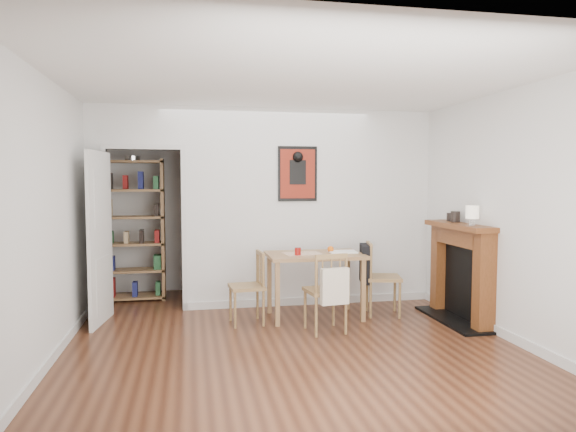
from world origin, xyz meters
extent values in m
plane|color=#58311C|center=(0.00, 0.00, 0.00)|extent=(5.20, 5.20, 0.00)
plane|color=silver|center=(0.00, 2.60, 1.30)|extent=(4.50, 0.00, 4.50)
plane|color=silver|center=(0.00, -2.60, 1.30)|extent=(4.50, 0.00, 4.50)
plane|color=silver|center=(-2.25, 0.00, 1.30)|extent=(0.00, 5.20, 5.20)
plane|color=silver|center=(2.25, 0.00, 1.30)|extent=(0.00, 5.20, 5.20)
plane|color=white|center=(0.00, 0.00, 2.60)|extent=(5.20, 5.20, 0.00)
cube|color=silver|center=(0.57, 1.40, 1.30)|extent=(3.35, 0.10, 2.60)
cube|color=silver|center=(-2.12, 1.40, 1.30)|extent=(0.25, 0.10, 2.60)
cube|color=silver|center=(-1.55, 1.40, 2.33)|extent=(0.90, 0.10, 0.55)
cube|color=silver|center=(-2.03, 1.40, 1.02)|extent=(0.06, 0.14, 2.05)
cube|color=silver|center=(-1.07, 1.40, 1.02)|extent=(0.06, 0.14, 2.05)
cube|color=silver|center=(0.57, 1.34, 0.05)|extent=(3.35, 0.02, 0.10)
cube|color=silver|center=(-2.24, -0.60, 0.05)|extent=(0.02, 4.00, 0.10)
cube|color=silver|center=(2.24, -0.60, 0.05)|extent=(0.02, 4.00, 0.10)
cube|color=silver|center=(-2.02, 0.93, 1.00)|extent=(0.15, 0.80, 2.00)
cube|color=black|center=(0.40, 1.33, 1.75)|extent=(0.52, 0.02, 0.72)
cube|color=maroon|center=(0.40, 1.32, 1.75)|extent=(0.46, 0.00, 0.64)
cube|color=#8D6241|center=(0.48, 0.71, 0.76)|extent=(1.15, 0.73, 0.04)
cube|color=#8D6241|center=(-0.03, 0.41, 0.37)|extent=(0.05, 0.05, 0.74)
cube|color=#8D6241|center=(0.99, 0.41, 0.37)|extent=(0.05, 0.05, 0.74)
cube|color=#8D6241|center=(-0.03, 1.01, 0.37)|extent=(0.05, 0.05, 0.74)
cube|color=#8D6241|center=(0.99, 1.01, 0.37)|extent=(0.05, 0.05, 0.74)
cube|color=black|center=(1.11, 0.72, 0.64)|extent=(0.18, 0.38, 0.47)
cube|color=beige|center=(0.48, -0.11, 0.56)|extent=(0.31, 0.14, 0.38)
cube|color=#8D6241|center=(-2.15, 2.08, 0.98)|extent=(0.04, 0.33, 1.96)
cube|color=#8D6241|center=(-1.37, 2.08, 0.98)|extent=(0.04, 0.33, 1.96)
cube|color=#8D6241|center=(-1.76, 2.08, 0.04)|extent=(0.83, 0.33, 0.03)
cube|color=#8D6241|center=(-1.76, 2.08, 0.78)|extent=(0.83, 0.33, 0.03)
cube|color=#8D6241|center=(-1.76, 2.08, 1.92)|extent=(0.83, 0.33, 0.03)
cube|color=maroon|center=(-1.76, 2.08, 0.98)|extent=(0.72, 0.27, 0.27)
cube|color=brown|center=(2.15, -0.24, 0.55)|extent=(0.20, 0.16, 1.10)
cube|color=brown|center=(2.15, 0.74, 0.55)|extent=(0.20, 0.16, 1.10)
cube|color=brown|center=(2.12, 0.25, 1.13)|extent=(0.30, 1.21, 0.06)
cube|color=brown|center=(2.15, 0.25, 1.00)|extent=(0.20, 0.85, 0.20)
cube|color=black|center=(2.21, 0.25, 0.45)|extent=(0.08, 0.81, 0.88)
cube|color=black|center=(2.09, 0.25, 0.01)|extent=(0.45, 1.25, 0.03)
cylinder|color=maroon|center=(0.24, 0.58, 0.83)|extent=(0.07, 0.07, 0.09)
sphere|color=#E75F0C|center=(0.69, 0.77, 0.82)|extent=(0.08, 0.08, 0.08)
cube|color=beige|center=(0.33, 0.71, 0.78)|extent=(0.47, 0.37, 0.00)
cube|color=white|center=(0.84, 0.74, 0.79)|extent=(0.35, 0.27, 0.02)
cylinder|color=silver|center=(2.07, -0.10, 1.20)|extent=(0.07, 0.07, 0.08)
cylinder|color=white|center=(2.07, -0.10, 1.31)|extent=(0.14, 0.14, 0.14)
cylinder|color=black|center=(2.15, 0.40, 1.23)|extent=(0.11, 0.11, 0.13)
cylinder|color=black|center=(2.17, 0.57, 1.21)|extent=(0.08, 0.08, 0.10)
camera|label=1|loc=(-0.99, -5.27, 1.67)|focal=32.00mm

